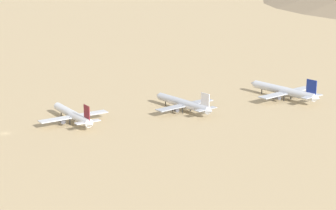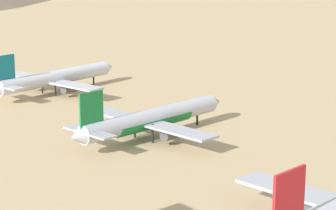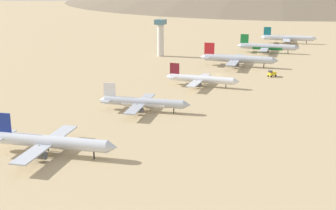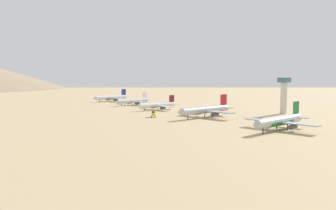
{
  "view_description": "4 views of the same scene",
  "coord_description": "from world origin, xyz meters",
  "views": [
    {
      "loc": [
        -246.43,
        63.09,
        78.47
      ],
      "look_at": [
        -13.16,
        -77.35,
        5.54
      ],
      "focal_mm": 61.27,
      "sensor_mm": 36.0,
      "label": 1
    },
    {
      "loc": [
        -81.49,
        -25.76,
        44.46
      ],
      "look_at": [
        19.27,
        94.27,
        6.57
      ],
      "focal_mm": 72.25,
      "sensor_mm": 36.0,
      "label": 2
    },
    {
      "loc": [
        78.34,
        -279.64,
        62.38
      ],
      "look_at": [
        1.23,
        -86.03,
        3.5
      ],
      "focal_mm": 51.44,
      "sensor_mm": 36.0,
      "label": 3
    },
    {
      "loc": [
        156.32,
        186.66,
        25.9
      ],
      "look_at": [
        -10.13,
        -30.95,
        3.85
      ],
      "focal_mm": 34.38,
      "sensor_mm": 36.0,
      "label": 4
    }
  ],
  "objects": [
    {
      "name": "parked_jet_0",
      "position": [
        -17.92,
        -149.06,
        4.71
      ],
      "size": [
        48.48,
        39.59,
        14.0
      ],
      "color": "silver",
      "rests_on": "ground"
    },
    {
      "name": "parked_jet_2",
      "position": [
        -0.58,
        -32.45,
        4.09
      ],
      "size": [
        42.06,
        34.14,
        12.13
      ],
      "color": "silver",
      "rests_on": "ground"
    },
    {
      "name": "ground_plane",
      "position": [
        0.0,
        0.0,
        0.0
      ],
      "size": [
        1811.7,
        1811.7,
        0.0
      ],
      "primitive_type": "plane",
      "color": "tan"
    },
    {
      "name": "parked_jet_1",
      "position": [
        -10.08,
        -88.41,
        4.14
      ],
      "size": [
        43.11,
        35.22,
        12.45
      ],
      "color": "#B2B7C1",
      "rests_on": "ground"
    }
  ]
}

